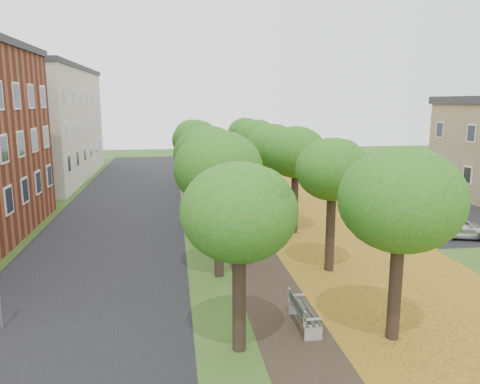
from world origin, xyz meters
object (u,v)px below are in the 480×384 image
object	(u,v)px
bench	(303,313)
car_red	(416,206)
car_grey	(390,197)
car_white	(380,191)
car_silver	(457,226)

from	to	relation	value
bench	car_red	size ratio (longest dim) A/B	0.47
car_grey	car_white	xyz separation A→B (m)	(0.00, 1.76, 0.14)
car_red	car_white	xyz separation A→B (m)	(-0.15, 4.99, 0.05)
car_silver	car_red	bearing A→B (deg)	14.72
car_red	car_grey	bearing A→B (deg)	17.77
bench	car_red	xyz separation A→B (m)	(11.10, 13.28, 0.22)
car_grey	car_white	size ratio (longest dim) A/B	0.78
car_red	car_white	world-z (taller)	car_white
car_silver	car_red	world-z (taller)	car_red
car_grey	car_white	world-z (taller)	car_white
bench	car_red	distance (m)	17.31
bench	car_silver	bearing A→B (deg)	-52.54
car_silver	car_white	xyz separation A→B (m)	(0.00, 9.63, 0.12)
bench	car_silver	xyz separation A→B (m)	(10.95, 8.64, 0.14)
car_grey	car_silver	bearing A→B (deg)	-170.26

